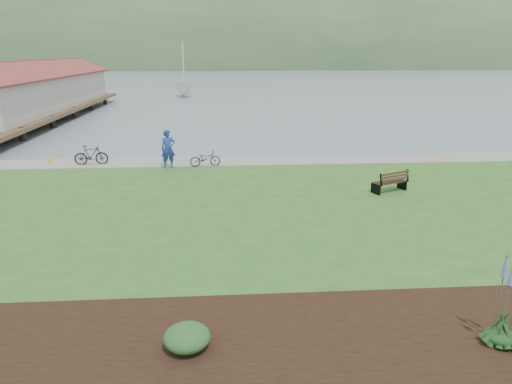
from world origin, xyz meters
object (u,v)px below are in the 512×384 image
(person, at_px, (168,146))
(bicycle_a, at_px, (205,159))
(park_bench, at_px, (391,181))
(sailboat, at_px, (185,97))

(person, relative_size, bicycle_a, 1.47)
(bicycle_a, bearing_deg, person, 88.19)
(person, height_order, bicycle_a, person)
(bicycle_a, bearing_deg, park_bench, -130.36)
(park_bench, relative_size, bicycle_a, 1.06)
(bicycle_a, bearing_deg, sailboat, -1.84)
(park_bench, xyz_separation_m, person, (-10.01, 4.99, 0.69))
(person, xyz_separation_m, sailboat, (-2.63, 43.18, -1.57))
(sailboat, bearing_deg, park_bench, -88.23)
(park_bench, bearing_deg, sailboat, 80.30)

